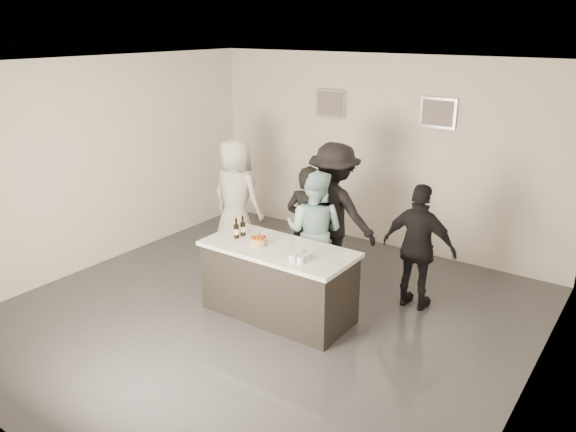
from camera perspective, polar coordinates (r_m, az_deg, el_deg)
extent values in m
plane|color=#3D3D42|center=(7.06, -2.37, -9.95)|extent=(6.00, 6.00, 0.00)
plane|color=white|center=(6.20, -2.75, 15.12)|extent=(6.00, 6.00, 0.00)
cube|color=silver|center=(8.96, 9.30, 6.38)|extent=(6.00, 0.04, 3.00)
cube|color=silver|center=(4.65, -25.91, -7.41)|extent=(6.00, 0.04, 3.00)
cube|color=silver|center=(8.58, -18.70, 5.07)|extent=(0.04, 6.00, 3.00)
cube|color=silver|center=(5.31, 24.14, -3.92)|extent=(0.04, 6.00, 3.00)
cube|color=#B2B2B7|center=(9.23, 4.34, 11.36)|extent=(0.54, 0.04, 0.44)
cube|color=#B2B2B7|center=(8.46, 15.01, 10.08)|extent=(0.54, 0.04, 0.44)
cube|color=white|center=(6.85, -0.98, -6.66)|extent=(1.86, 0.86, 0.90)
cylinder|color=orange|center=(6.73, -2.99, -2.65)|extent=(0.20, 0.20, 0.08)
cylinder|color=black|center=(7.01, -4.61, -0.97)|extent=(0.07, 0.07, 0.26)
cylinder|color=black|center=(6.94, -5.27, -1.22)|extent=(0.07, 0.07, 0.26)
cube|color=#C58E12|center=(6.32, 1.43, -4.08)|extent=(0.19, 0.30, 0.08)
cube|color=pink|center=(6.64, -5.22, -3.35)|extent=(0.24, 0.08, 0.01)
imported|color=black|center=(7.44, 2.10, -1.23)|extent=(0.69, 0.53, 1.70)
imported|color=#ADDCE3|center=(7.37, 2.70, -1.56)|extent=(0.91, 0.76, 1.66)
imported|color=silver|center=(8.65, -5.31, 1.98)|extent=(0.89, 0.59, 1.80)
imported|color=black|center=(7.10, 13.15, -3.13)|extent=(0.94, 0.40, 1.61)
imported|color=black|center=(7.71, 4.66, 0.37)|extent=(1.26, 0.74, 1.93)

